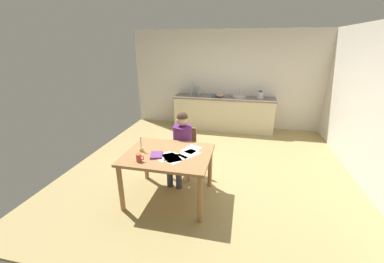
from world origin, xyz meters
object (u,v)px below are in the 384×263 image
wine_glass_near_sink (227,92)px  bottle_wine_red (199,91)px  wine_glass_back_left (219,92)px  mixing_bowl (219,95)px  wine_glass_by_kettle (223,92)px  book_magazine (156,155)px  person_seated (181,142)px  candlestick (141,147)px  dining_table (168,160)px  teacup_on_counter (213,96)px  coffee_mug (139,158)px  bottle_vinegar (195,91)px  stovetop_kettle (260,95)px  sink_unit (239,97)px  bottle_oil (191,91)px  chair_at_table (184,149)px

wine_glass_near_sink → bottle_wine_red: bearing=-170.4°
wine_glass_back_left → mixing_bowl: bearing=-79.7°
wine_glass_by_kettle → book_magazine: bearing=-98.8°
bottle_wine_red → person_seated: bearing=-84.9°
book_magazine → mixing_bowl: 3.46m
candlestick → wine_glass_near_sink: 3.64m
dining_table → candlestick: (-0.40, -0.02, 0.17)m
dining_table → book_magazine: bearing=-138.9°
teacup_on_counter → person_seated: bearing=-94.0°
candlestick → coffee_mug: bearing=-71.6°
dining_table → book_magazine: 0.21m
bottle_vinegar → bottle_wine_red: 0.13m
bottle_wine_red → stovetop_kettle: bearing=-0.8°
coffee_mug → wine_glass_back_left: size_ratio=0.74×
dining_table → mixing_bowl: bearing=83.8°
person_seated → wine_glass_near_sink: size_ratio=7.76×
person_seated → candlestick: (-0.44, -0.61, 0.14)m
book_magazine → mixing_bowl: mixing_bowl is taller
sink_unit → bottle_wine_red: bearing=179.0°
coffee_mug → sink_unit: bearing=72.0°
dining_table → sink_unit: size_ratio=3.45×
bottle_wine_red → wine_glass_by_kettle: bottle_wine_red is taller
book_magazine → bottle_oil: bottle_oil is taller
chair_at_table → wine_glass_by_kettle: size_ratio=5.62×
bottle_wine_red → mixing_bowl: size_ratio=1.16×
person_seated → stovetop_kettle: (1.38, 2.75, 0.32)m
coffee_mug → wine_glass_back_left: (0.63, 3.81, 0.20)m
chair_at_table → person_seated: person_seated is taller
candlestick → wine_glass_near_sink: wine_glass_near_sink is taller
bottle_vinegar → wine_glass_by_kettle: bottle_vinegar is taller
sink_unit → mixing_bowl: size_ratio=1.53×
dining_table → candlestick: size_ratio=5.28×
candlestick → person_seated: bearing=54.2°
person_seated → coffee_mug: 0.98m
bottle_vinegar → mixing_bowl: size_ratio=1.15×
bottle_vinegar → wine_glass_by_kettle: (0.75, 0.06, -0.01)m
book_magazine → teacup_on_counter: bearing=67.9°
teacup_on_counter → candlestick: bearing=-101.0°
mixing_bowl → sink_unit: bearing=4.3°
candlestick → mixing_bowl: mixing_bowl is taller
dining_table → bottle_oil: (-0.43, 3.34, 0.36)m
stovetop_kettle → wine_glass_near_sink: 0.88m
stovetop_kettle → person_seated: bearing=-116.6°
bottle_vinegar → wine_glass_back_left: 0.65m
mixing_bowl → wine_glass_near_sink: (0.18, 0.19, 0.06)m
mixing_bowl → wine_glass_by_kettle: size_ratio=1.53×
bottle_oil → bottle_vinegar: bearing=40.3°
dining_table → stovetop_kettle: 3.64m
bottle_oil → wine_glass_by_kettle: (0.86, 0.15, -0.00)m
candlestick → bottle_vinegar: bottle_vinegar is taller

